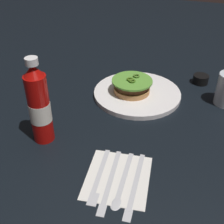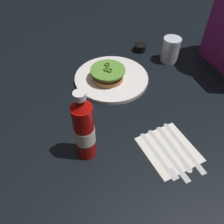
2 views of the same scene
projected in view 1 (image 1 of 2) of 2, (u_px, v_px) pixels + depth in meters
name	position (u px, v px, depth m)	size (l,w,h in m)	color
ground_plane	(135.00, 113.00, 0.91)	(3.00, 3.00, 0.00)	black
dinner_plate	(137.00, 93.00, 1.00)	(0.30, 0.30, 0.02)	white
burger_sandwich	(132.00, 86.00, 0.98)	(0.14, 0.14, 0.05)	#B97D47
ketchup_bottle	(39.00, 106.00, 0.75)	(0.06, 0.06, 0.24)	#AD0C09
condiment_cup	(201.00, 79.00, 1.06)	(0.06, 0.06, 0.03)	black
napkin	(118.00, 177.00, 0.69)	(0.17, 0.15, 0.00)	white
fork_utensil	(97.00, 179.00, 0.68)	(0.18, 0.04, 0.00)	silver
steak_knife	(109.00, 183.00, 0.67)	(0.20, 0.04, 0.00)	silver
spoon_utensil	(121.00, 186.00, 0.66)	(0.18, 0.03, 0.00)	silver
butter_knife	(134.00, 188.00, 0.66)	(0.21, 0.03, 0.00)	silver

